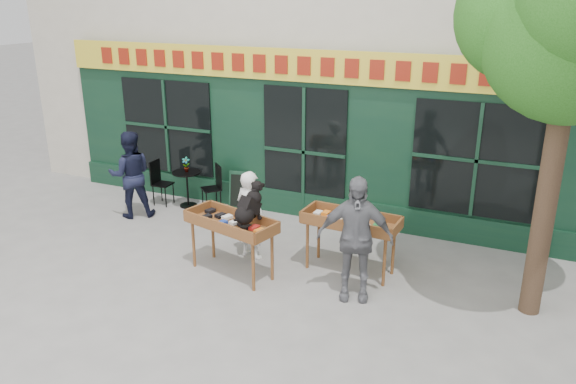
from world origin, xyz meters
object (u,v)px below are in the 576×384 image
object	(u,v)px
book_cart_right	(351,224)
bistro_table	(187,182)
woman	(250,215)
man_right	(355,238)
man_left	(131,175)
dog	(249,202)
book_cart_center	(231,226)

from	to	relation	value
book_cart_right	bistro_table	world-z (taller)	book_cart_right
woman	man_right	xyz separation A→B (m)	(1.99, -0.57, 0.17)
bistro_table	man_left	size ratio (longest dim) A/B	0.43
dog	bistro_table	size ratio (longest dim) A/B	0.79
dog	man_left	bearing A→B (deg)	171.74
dog	woman	world-z (taller)	dog
woman	bistro_table	distance (m)	2.85
book_cart_right	man_right	bearing A→B (deg)	-64.48
book_cart_center	dog	distance (m)	0.59
book_cart_right	man_right	world-z (taller)	man_right
woman	man_left	distance (m)	3.12
dog	bistro_table	xyz separation A→B (m)	(-2.69, 2.30, -0.75)
dog	woman	distance (m)	0.94
dog	man_right	distance (m)	1.69
book_cart_center	woman	world-z (taller)	woman
man_right	man_left	xyz separation A→B (m)	(-5.03, 1.27, -0.06)
man_right	man_left	bearing A→B (deg)	149.52
man_right	bistro_table	distance (m)	4.86
bistro_table	man_left	distance (m)	1.19
bistro_table	book_cart_center	bearing A→B (deg)	-43.94
dog	man_left	size ratio (longest dim) A/B	0.34
woman	man_right	distance (m)	2.08
man_right	bistro_table	bearing A→B (deg)	137.07
book_cart_center	woman	xyz separation A→B (m)	(-0.00, 0.65, -0.06)
book_cart_right	man_left	distance (m)	4.76
man_right	book_cart_center	bearing A→B (deg)	166.03
man_right	woman	bearing A→B (deg)	147.77
book_cart_center	book_cart_right	bearing A→B (deg)	40.36
woman	man_left	xyz separation A→B (m)	(-3.04, 0.70, 0.11)
book_cart_right	book_cart_center	bearing A→B (deg)	-150.16
dog	book_cart_right	size ratio (longest dim) A/B	0.39
book_cart_center	bistro_table	bearing A→B (deg)	150.30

